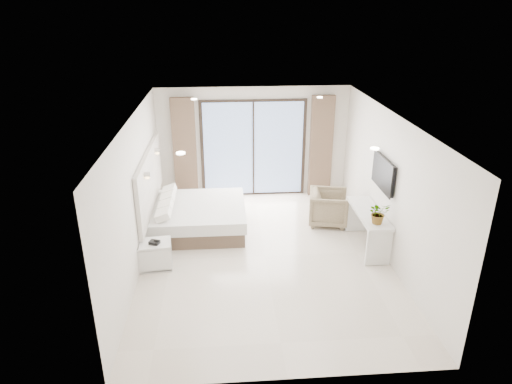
% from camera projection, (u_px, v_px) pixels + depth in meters
% --- Properties ---
extents(ground, '(6.20, 6.20, 0.00)m').
position_uv_depth(ground, '(265.00, 256.00, 8.75)').
color(ground, beige).
rests_on(ground, ground).
extents(room_shell, '(4.62, 6.22, 2.72)m').
position_uv_depth(room_shell, '(251.00, 164.00, 8.94)').
color(room_shell, silver).
rests_on(room_shell, ground).
extents(bed, '(1.97, 1.88, 0.69)m').
position_uv_depth(bed, '(197.00, 217.00, 9.69)').
color(bed, brown).
rests_on(bed, ground).
extents(nightstand, '(0.60, 0.51, 0.51)m').
position_uv_depth(nightstand, '(156.00, 255.00, 8.30)').
color(nightstand, silver).
rests_on(nightstand, ground).
extents(phone, '(0.21, 0.18, 0.06)m').
position_uv_depth(phone, '(154.00, 242.00, 8.14)').
color(phone, black).
rests_on(phone, nightstand).
extents(console_desk, '(0.48, 1.53, 0.77)m').
position_uv_depth(console_desk, '(368.00, 221.00, 8.88)').
color(console_desk, silver).
rests_on(console_desk, ground).
extents(plant, '(0.41, 0.44, 0.32)m').
position_uv_depth(plant, '(378.00, 215.00, 8.28)').
color(plant, '#33662D').
rests_on(plant, console_desk).
extents(armchair, '(0.89, 0.93, 0.82)m').
position_uv_depth(armchair, '(329.00, 206.00, 9.91)').
color(armchair, '#877858').
rests_on(armchair, ground).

